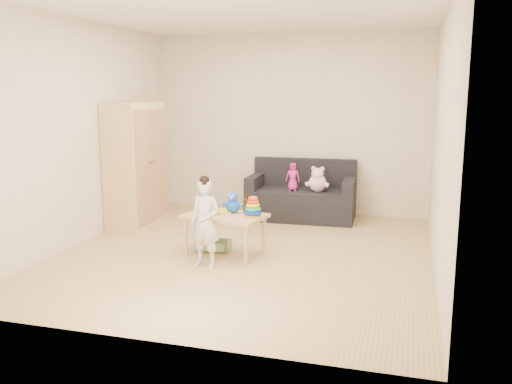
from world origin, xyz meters
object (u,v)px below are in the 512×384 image
(sofa, at_px, (301,204))
(wardrobe, at_px, (135,165))
(toddler, at_px, (205,224))
(play_table, at_px, (225,234))

(sofa, bearing_deg, wardrobe, -155.98)
(wardrobe, relative_size, toddler, 1.83)
(wardrobe, height_order, play_table, wardrobe)
(wardrobe, height_order, sofa, wardrobe)
(toddler, bearing_deg, play_table, 92.40)
(wardrobe, xyz_separation_m, toddler, (1.50, -1.35, -0.37))
(wardrobe, bearing_deg, toddler, -42.00)
(wardrobe, bearing_deg, sofa, 25.76)
(sofa, relative_size, play_table, 1.72)
(play_table, bearing_deg, wardrobe, 149.80)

